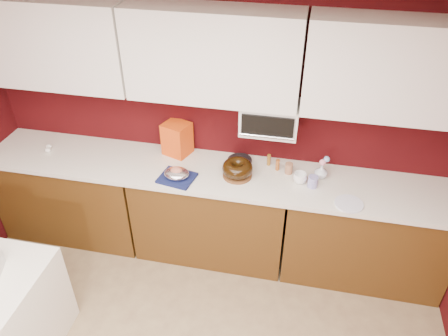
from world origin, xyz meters
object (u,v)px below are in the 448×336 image
foil_ham_nest (177,173)px  blue_jar (313,182)px  coffee_mug (300,177)px  bundt_cake (237,168)px  pandoro_box (177,139)px  flower_vase (321,171)px  toaster_oven (270,117)px

foil_ham_nest → blue_jar: size_ratio=2.16×
coffee_mug → blue_jar: coffee_mug is taller
blue_jar → bundt_cake: bearing=178.7°
foil_ham_nest → bundt_cake: bearing=16.3°
pandoro_box → blue_jar: bearing=7.8°
foil_ham_nest → flower_vase: bearing=13.0°
foil_ham_nest → toaster_oven: bearing=25.4°
bundt_cake → pandoro_box: pandoro_box is taller
foil_ham_nest → pandoro_box: bearing=105.4°
toaster_oven → flower_vase: size_ratio=3.47×
coffee_mug → blue_jar: 0.11m
pandoro_box → blue_jar: pandoro_box is taller
pandoro_box → foil_ham_nest: bearing=-54.8°
coffee_mug → flower_vase: size_ratio=0.83×
toaster_oven → foil_ham_nest: bearing=-154.6°
coffee_mug → blue_jar: bearing=-17.7°
toaster_oven → coffee_mug: 0.54m
pandoro_box → flower_vase: size_ratio=2.25×
toaster_oven → coffee_mug: (0.29, -0.17, -0.42)m
toaster_oven → bundt_cake: size_ratio=1.79×
toaster_oven → bundt_cake: toaster_oven is taller
pandoro_box → flower_vase: (1.25, -0.11, -0.08)m
bundt_cake → blue_jar: size_ratio=2.63×
toaster_oven → foil_ham_nest: 0.88m
toaster_oven → foil_ham_nest: toaster_oven is taller
foil_ham_nest → coffee_mug: (0.98, 0.16, -0.00)m
toaster_oven → bundt_cake: (-0.22, -0.19, -0.39)m
toaster_oven → pandoro_box: (-0.80, 0.05, -0.33)m
toaster_oven → blue_jar: (0.39, -0.20, -0.43)m
pandoro_box → blue_jar: (1.19, -0.25, -0.10)m
bundt_cake → coffee_mug: 0.51m
flower_vase → foil_ham_nest: bearing=-167.0°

